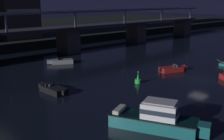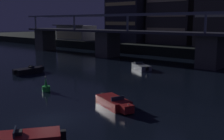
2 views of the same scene
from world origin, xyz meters
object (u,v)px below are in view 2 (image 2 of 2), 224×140
(speedboat_mid_left, at_px, (28,71))
(tower_west_tall, at_px, (175,8))
(waterfront_pavilion, at_px, (76,33))
(river_bridge, at_px, (211,44))
(speedboat_near_right, at_px, (26,139))
(channel_buoy, at_px, (46,87))
(speedboat_near_center, at_px, (114,103))
(speedboat_mid_center, at_px, (141,67))

(speedboat_mid_left, bearing_deg, tower_west_tall, 87.50)
(tower_west_tall, xyz_separation_m, waterfront_pavilion, (-29.93, -7.65, -6.96))
(river_bridge, distance_m, speedboat_near_right, 37.25)
(speedboat_near_right, xyz_separation_m, channel_buoy, (-10.51, 9.13, 0.06))
(channel_buoy, bearing_deg, speedboat_near_right, -41.00)
(speedboat_mid_left, bearing_deg, river_bridge, 50.13)
(channel_buoy, bearing_deg, speedboat_mid_left, 156.73)
(speedboat_near_right, bearing_deg, speedboat_near_center, 95.25)
(speedboat_mid_left, bearing_deg, speedboat_mid_center, 52.01)
(river_bridge, bearing_deg, speedboat_mid_center, -132.70)
(speedboat_mid_center, bearing_deg, river_bridge, 47.30)
(speedboat_near_center, height_order, speedboat_mid_left, same)
(tower_west_tall, xyz_separation_m, speedboat_mid_center, (9.20, -28.40, -10.98))
(waterfront_pavilion, height_order, speedboat_mid_center, waterfront_pavilion)
(tower_west_tall, distance_m, speedboat_mid_left, 43.99)
(speedboat_near_center, height_order, speedboat_mid_center, same)
(speedboat_near_center, bearing_deg, speedboat_mid_center, 118.16)
(speedboat_near_right, xyz_separation_m, speedboat_mid_center, (-10.71, 28.14, 0.00))
(tower_west_tall, relative_size, waterfront_pavilion, 1.51)
(speedboat_near_center, xyz_separation_m, speedboat_mid_center, (-9.81, 18.32, 0.00))
(river_bridge, distance_m, channel_buoy, 29.18)
(tower_west_tall, height_order, speedboat_near_center, tower_west_tall)
(tower_west_tall, bearing_deg, speedboat_near_center, -67.86)
(speedboat_near_right, bearing_deg, river_bridge, 93.96)
(river_bridge, height_order, speedboat_near_center, river_bridge)
(river_bridge, bearing_deg, speedboat_near_right, -86.04)
(speedboat_near_center, bearing_deg, river_bridge, 93.50)
(speedboat_mid_left, height_order, channel_buoy, channel_buoy)
(river_bridge, bearing_deg, speedboat_near_center, -86.50)
(river_bridge, distance_m, tower_west_tall, 27.14)
(speedboat_near_right, bearing_deg, channel_buoy, 139.00)
(speedboat_near_right, bearing_deg, tower_west_tall, 109.40)
(speedboat_mid_left, bearing_deg, speedboat_near_right, -32.70)
(speedboat_mid_center, xyz_separation_m, channel_buoy, (0.20, -19.00, 0.06))
(speedboat_mid_left, distance_m, speedboat_mid_center, 17.97)
(waterfront_pavilion, relative_size, speedboat_mid_left, 2.38)
(tower_west_tall, distance_m, speedboat_near_center, 51.62)
(speedboat_near_center, xyz_separation_m, speedboat_mid_left, (-20.87, 4.16, 0.00))
(speedboat_mid_center, relative_size, channel_buoy, 2.77)
(river_bridge, bearing_deg, speedboat_mid_left, -129.87)
(waterfront_pavilion, relative_size, speedboat_near_right, 2.63)
(waterfront_pavilion, distance_m, speedboat_near_right, 69.93)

